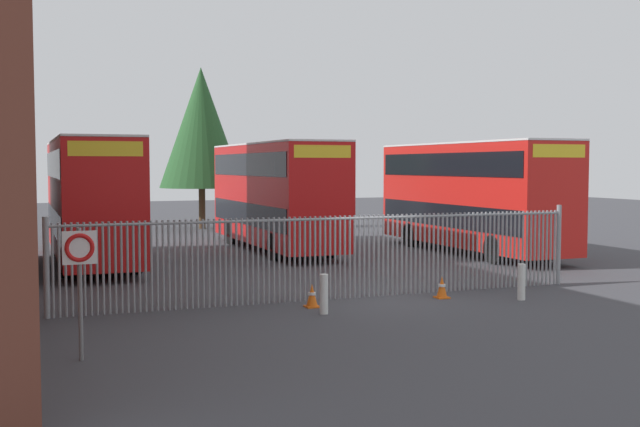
# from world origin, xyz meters

# --- Properties ---
(ground_plane) EXTENTS (100.00, 100.00, 0.00)m
(ground_plane) POSITION_xyz_m (0.00, 8.00, 0.00)
(ground_plane) COLOR #3D3D42
(palisade_fence) EXTENTS (14.45, 0.14, 2.35)m
(palisade_fence) POSITION_xyz_m (-1.13, 0.00, 1.18)
(palisade_fence) COLOR gray
(palisade_fence) RESTS_ON ground
(double_decker_bus_near_gate) EXTENTS (2.54, 10.81, 4.42)m
(double_decker_bus_near_gate) POSITION_xyz_m (8.03, 7.97, 2.42)
(double_decker_bus_near_gate) COLOR red
(double_decker_bus_near_gate) RESTS_ON ground
(double_decker_bus_behind_fence_left) EXTENTS (2.54, 10.81, 4.42)m
(double_decker_bus_behind_fence_left) POSITION_xyz_m (1.04, 11.82, 2.42)
(double_decker_bus_behind_fence_left) COLOR red
(double_decker_bus_behind_fence_left) RESTS_ON ground
(double_decker_bus_behind_fence_right) EXTENTS (2.54, 10.81, 4.42)m
(double_decker_bus_behind_fence_right) POSITION_xyz_m (-6.46, 9.95, 2.42)
(double_decker_bus_behind_fence_right) COLOR red
(double_decker_bus_behind_fence_right) RESTS_ON ground
(bollard_near_left) EXTENTS (0.20, 0.20, 0.95)m
(bollard_near_left) POSITION_xyz_m (-2.16, -1.80, 0.47)
(bollard_near_left) COLOR silver
(bollard_near_left) RESTS_ON ground
(bollard_center_front) EXTENTS (0.20, 0.20, 0.95)m
(bollard_center_front) POSITION_xyz_m (3.36, -1.90, 0.47)
(bollard_center_front) COLOR silver
(bollard_center_front) RESTS_ON ground
(traffic_cone_by_gate) EXTENTS (0.34, 0.34, 0.59)m
(traffic_cone_by_gate) POSITION_xyz_m (1.56, -0.90, 0.29)
(traffic_cone_by_gate) COLOR orange
(traffic_cone_by_gate) RESTS_ON ground
(traffic_cone_mid_forecourt) EXTENTS (0.34, 0.34, 0.59)m
(traffic_cone_mid_forecourt) POSITION_xyz_m (-2.12, -0.90, 0.29)
(traffic_cone_mid_forecourt) COLOR orange
(traffic_cone_mid_forecourt) RESTS_ON ground
(speed_limit_sign_post) EXTENTS (0.60, 0.14, 2.40)m
(speed_limit_sign_post) POSITION_xyz_m (-7.84, -4.32, 1.78)
(speed_limit_sign_post) COLOR slate
(speed_limit_sign_post) RESTS_ON ground
(tree_tall_back) EXTENTS (4.64, 4.64, 8.91)m
(tree_tall_back) POSITION_xyz_m (0.63, 23.70, 5.58)
(tree_tall_back) COLOR #4C3823
(tree_tall_back) RESTS_ON ground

